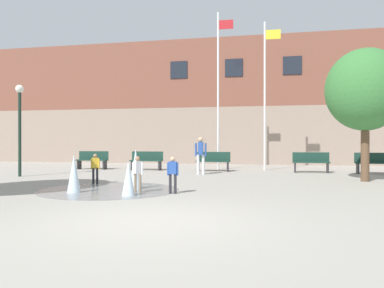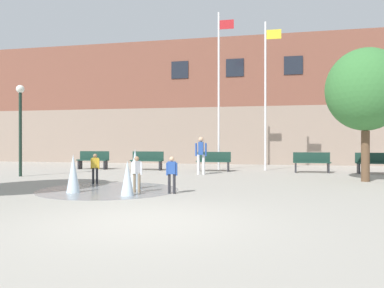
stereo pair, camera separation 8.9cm
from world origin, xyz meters
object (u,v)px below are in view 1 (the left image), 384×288
Objects in this scene: child_running at (95,166)px; lamp_post_left_lane at (20,116)px; park_bench_under_left_flagpole at (147,160)px; flagpole_left at (219,86)px; child_with_pink_shirt at (173,172)px; park_bench_near_trashcan at (375,163)px; park_bench_under_right_flagpole at (311,162)px; park_bench_left_of_flagpoles at (92,160)px; street_tree_near_building at (365,90)px; child_in_fountain at (138,171)px; park_bench_center at (213,161)px; flagpole_right at (265,91)px; adult_near_bench at (201,152)px.

lamp_post_left_lane is at bearing -54.81° from child_running.
flagpole_left is at bearing 15.70° from park_bench_under_left_flagpole.
child_running reaches higher than park_bench_under_left_flagpole.
park_bench_near_trashcan is at bearing -139.47° from child_with_pink_shirt.
child_with_pink_shirt reaches higher than park_bench_under_left_flagpole.
park_bench_under_right_flagpole is 9.04m from child_with_pink_shirt.
park_bench_left_of_flagpoles is 0.35× the size of street_tree_near_building.
lamp_post_left_lane is at bearing -144.04° from flagpole_left.
park_bench_under_right_flagpole is 1.62× the size of child_running.
park_bench_near_trashcan is 1.62× the size of child_in_fountain.
flagpole_left is at bearing 167.13° from park_bench_under_right_flagpole.
flagpole_left is 7.38m from street_tree_near_building.
flagpole_left is at bearing 141.58° from street_tree_near_building.
child_in_fountain is 9.65m from flagpole_left.
park_bench_near_trashcan is (7.07, -0.01, 0.00)m from park_bench_center.
street_tree_near_building is (3.45, -4.54, -0.66)m from flagpole_right.
street_tree_near_building is at bearing 69.88° from adult_near_bench.
park_bench_under_left_flagpole is at bearing -74.61° from child_with_pink_shirt.
flagpole_left reaches higher than child_running.
park_bench_left_of_flagpoles and park_bench_near_trashcan have the same top height.
adult_near_bench is at bearing 18.81° from lamp_post_left_lane.
park_bench_under_left_flagpole is at bearing 179.51° from park_bench_near_trashcan.
child_in_fountain is (2.40, -7.93, 0.10)m from park_bench_under_left_flagpole.
park_bench_center is at bearing -147.35° from child_running.
park_bench_center is at bearing 23.76° from child_in_fountain.
park_bench_under_left_flagpole is 1.62× the size of child_with_pink_shirt.
park_bench_center is 1.00× the size of park_bench_near_trashcan.
child_with_pink_shirt is at bearing -90.41° from flagpole_left.
child_in_fountain is at bearing -30.03° from lamp_post_left_lane.
park_bench_center is at bearing 179.91° from park_bench_near_trashcan.
lamp_post_left_lane is at bearing -151.08° from flagpole_right.
lamp_post_left_lane is (-6.91, -2.35, 1.47)m from adult_near_bench.
street_tree_near_building is (5.79, 4.35, 2.61)m from child_with_pink_shirt.
park_bench_center is 4.43m from park_bench_under_right_flagpole.
adult_near_bench reaches higher than child_in_fountain.
park_bench_under_right_flagpole is 0.20× the size of flagpole_left.
flagpole_right is at bearing 154.06° from park_bench_under_right_flagpole.
park_bench_left_of_flagpoles is 10.10m from child_with_pink_shirt.
adult_near_bench is 0.22× the size of flagpole_right.
child_running is at bearing -113.84° from flagpole_left.
flagpole_right is at bearing 9.59° from park_bench_under_left_flagpole.
child_in_fountain is at bearing -135.50° from park_bench_near_trashcan.
child_in_fountain reaches higher than park_bench_under_left_flagpole.
child_in_fountain is (-0.92, -7.86, 0.10)m from park_bench_center.
park_bench_under_left_flagpole is 1.01× the size of adult_near_bench.
child_running is at bearing -37.55° from child_with_pink_shirt.
flagpole_right is at bearing 28.92° from lamp_post_left_lane.
child_in_fountain is 2.76m from child_running.
flagpole_left reaches higher than adult_near_bench.
child_with_pink_shirt is at bearing -2.32° from adult_near_bench.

